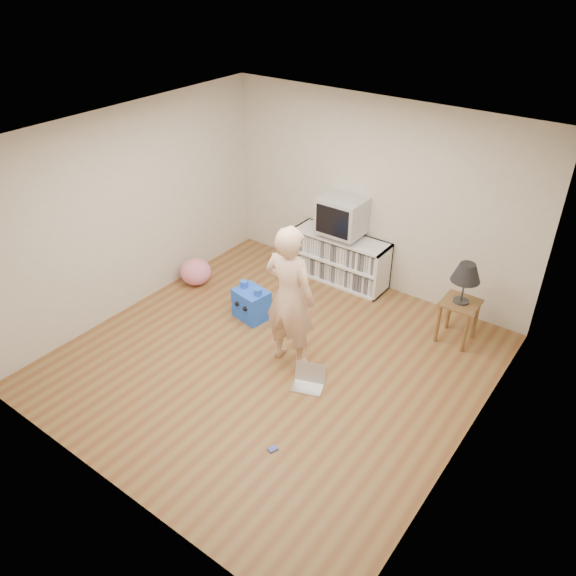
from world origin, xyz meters
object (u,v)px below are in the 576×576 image
Objects in this scene: side_table at (459,311)px; plush_blue at (251,304)px; media_unit at (341,258)px; plush_pink at (196,272)px; laptop at (309,380)px; dvd_deck at (341,234)px; person at (290,298)px; crt_tv at (342,215)px; table_lamp at (466,273)px.

side_table is 1.13× the size of plush_blue.
plush_pink is (-1.59, -1.31, -0.16)m from media_unit.
media_unit is 3.20× the size of plush_pink.
laptop is at bearing -66.56° from media_unit.
person is (0.49, -1.89, 0.13)m from dvd_deck.
laptop is 0.93× the size of plush_pink.
crt_tv is 1.09× the size of side_table.
laptop is 0.84× the size of plush_blue.
laptop is at bearing 149.63° from person.
media_unit is 1.56m from plush_blue.
table_lamp reaches higher than plush_blue.
table_lamp reaches higher than plush_pink.
media_unit is at bearing 39.37° from plush_pink.
person is at bearing 132.34° from laptop.
media_unit reaches higher than side_table.
media_unit is at bearing 90.00° from crt_tv.
laptop is (0.92, -2.11, -0.67)m from dvd_deck.
crt_tv reaches higher than side_table.
side_table reaches higher than plush_blue.
dvd_deck is 0.26× the size of person.
person reaches higher than side_table.
plush_blue is (-2.31, -1.11, -0.21)m from side_table.
person is at bearing -75.29° from crt_tv.
dvd_deck reaches higher than laptop.
person reaches higher than laptop.
side_table reaches higher than plush_pink.
crt_tv is (0.00, -0.02, 0.67)m from media_unit.
media_unit is 0.67m from crt_tv.
plush_pink is at bearing 142.17° from laptop.
table_lamp is 3.69m from plush_pink.
laptop is at bearing -18.10° from plush_pink.
crt_tv is at bearing 93.89° from laptop.
side_table is 2.57m from plush_blue.
table_lamp is at bearing 41.11° from laptop.
crt_tv is at bearing 84.05° from plush_blue.
plush_pink is at bearing -140.97° from dvd_deck.
dvd_deck is 1.95m from person.
dvd_deck is 0.29m from crt_tv.
crt_tv is at bearing -77.73° from person.
person is at bearing -132.74° from side_table.
person is at bearing -132.74° from table_lamp.
laptop is at bearing -66.38° from crt_tv.
media_unit reaches higher than laptop.
side_table is at bearing -135.18° from person.
dvd_deck is 0.82× the size of side_table.
side_table is 1.07× the size of table_lamp.
media_unit is at bearing -77.87° from person.
crt_tv is 0.35× the size of person.
media_unit reaches higher than plush_pink.
side_table is (1.90, -0.37, -0.32)m from dvd_deck.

